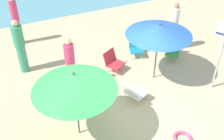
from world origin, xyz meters
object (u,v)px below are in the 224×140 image
person_a (70,63)px  person_d (16,20)px  umbrella_green (74,82)px  beach_chair_d (173,49)px  beach_chair_c (134,92)px  person_b (20,47)px  person_c (173,27)px  umbrella_blue (159,30)px  swim_ring (182,138)px  warning_sign (223,45)px  beach_chair_a (113,61)px  beach_chair_b (136,47)px

person_a → person_d: 3.37m
umbrella_green → beach_chair_d: (4.06, 1.88, -1.29)m
beach_chair_c → person_b: size_ratio=0.41×
beach_chair_c → person_c: (2.54, 1.87, 0.55)m
umbrella_blue → person_d: (-3.39, 3.91, -0.71)m
umbrella_green → swim_ring: size_ratio=4.05×
warning_sign → beach_chair_c: bearing=142.9°
swim_ring → warning_sign: bearing=32.0°
umbrella_green → warning_sign: size_ratio=0.86×
umbrella_blue → beach_chair_a: 1.88m
warning_sign → swim_ring: size_ratio=4.71×
person_d → swim_ring: (2.68, -6.31, -0.91)m
person_c → person_d: person_d is taller
person_c → person_a: bearing=-107.7°
beach_chair_c → swim_ring: size_ratio=1.56×
beach_chair_d → person_d: size_ratio=0.40×
person_a → person_c: bearing=103.0°
beach_chair_c → person_d: 5.18m
beach_chair_a → warning_sign: size_ratio=0.33×
person_c → umbrella_blue: bearing=-75.6°
swim_ring → beach_chair_a: bearing=94.9°
beach_chair_d → person_a: (-3.63, -0.06, 0.52)m
beach_chair_a → person_d: person_d is taller
warning_sign → swim_ring: bearing=-175.1°
person_a → warning_sign: size_ratio=0.74×
person_c → warning_sign: 2.36m
umbrella_green → person_c: size_ratio=1.06×
umbrella_blue → beach_chair_a: bearing=137.4°
beach_chair_a → person_c: 2.48m
person_c → swim_ring: 4.22m
beach_chair_b → person_d: bearing=-107.2°
beach_chair_a → warning_sign: (2.29, -2.06, 1.12)m
beach_chair_b → swim_ring: beach_chair_b is taller
person_b → person_c: 5.07m
beach_chair_b → warning_sign: warning_sign is taller
beach_chair_b → umbrella_green: bearing=-30.9°
umbrella_blue → person_c: umbrella_blue is taller
umbrella_blue → person_c: 1.97m
umbrella_blue → person_b: 4.20m
beach_chair_b → person_a: person_a is taller
beach_chair_a → person_b: bearing=-142.2°
person_c → swim_ring: bearing=-55.5°
umbrella_green → swim_ring: bearing=-30.2°
swim_ring → person_b: bearing=122.6°
beach_chair_d → person_b: (-4.76, 1.34, 0.59)m
person_a → person_c: 3.88m
person_a → person_b: 1.80m
umbrella_green → person_d: 5.12m
beach_chair_c → swim_ring: bearing=-97.9°
umbrella_green → beach_chair_c: (1.75, 0.42, -1.25)m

